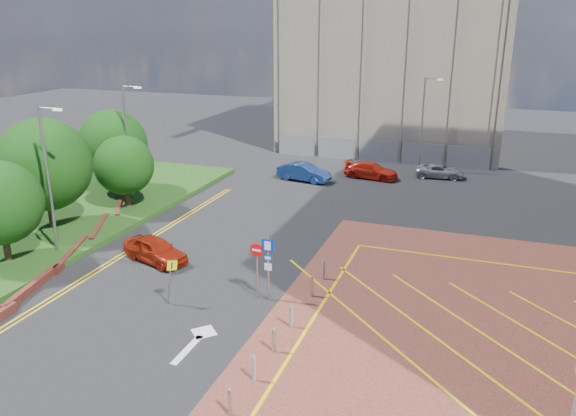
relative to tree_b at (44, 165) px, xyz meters
The scene contains 18 objects.
ground 16.83m from the tree_b, 17.88° to the right, with size 140.00×140.00×0.00m, color black.
grass_bed 4.89m from the tree_b, 158.20° to the left, with size 14.00×32.00×0.30m, color #1E4716.
retaining_wall 6.24m from the tree_b, 39.04° to the right, with size 6.06×20.33×0.40m.
tree_b is the anchor object (origin of this frame).
tree_c 5.49m from the tree_b, 68.20° to the left, with size 4.00×4.00×4.90m.
tree_d 8.07m from the tree_b, 97.13° to the left, with size 5.00×5.00×6.08m.
lamp_left_near 4.32m from the tree_b, 44.25° to the right, with size 1.53×0.16×8.00m.
lamp_left_far 7.10m from the tree_b, 81.23° to the left, with size 1.53×0.16×8.00m.
lamp_back 30.21m from the tree_b, 49.59° to the left, with size 1.53×0.16×8.00m.
sign_cluster 16.46m from the tree_b, 14.26° to the right, with size 1.17×0.12×3.20m.
warning_sign 13.68m from the tree_b, 26.31° to the right, with size 0.61×0.39×2.25m.
bollard_row 19.38m from the tree_b, 20.53° to the right, with size 0.14×11.14×0.90m.
construction_building 38.87m from the tree_b, 66.11° to the left, with size 21.20×19.20×22.00m, color #A39785.
construction_fence 30.13m from the tree_b, 56.58° to the left, with size 21.60×0.06×2.00m, color gray.
car_red_left 9.49m from the tree_b, 12.50° to the right, with size 1.61×4.01×1.37m, color #9C200D.
car_blue_back 20.05m from the tree_b, 55.85° to the left, with size 1.53×4.40×1.45m, color navy.
car_red_back 25.12m from the tree_b, 49.75° to the left, with size 1.84×4.52×1.31m, color red.
car_silver_back 30.28m from the tree_b, 44.57° to the left, with size 1.84×3.99×1.11m, color #ACACB4.
Camera 1 is at (9.28, -20.88, 12.34)m, focal length 35.00 mm.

